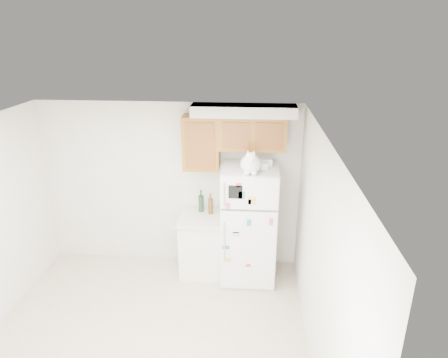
# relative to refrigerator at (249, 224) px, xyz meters

# --- Properties ---
(ground_plane) EXTENTS (3.80, 4.00, 0.01)m
(ground_plane) POSITION_rel_refrigerator_xyz_m (-1.18, -1.61, -0.86)
(ground_plane) COLOR #C4B396
(room_shell) EXTENTS (3.84, 4.04, 2.52)m
(room_shell) POSITION_rel_refrigerator_xyz_m (-1.06, -1.36, 0.82)
(room_shell) COLOR silver
(room_shell) RESTS_ON ground_plane
(refrigerator) EXTENTS (0.76, 0.78, 1.70)m
(refrigerator) POSITION_rel_refrigerator_xyz_m (0.00, 0.00, 0.00)
(refrigerator) COLOR white
(refrigerator) RESTS_ON ground_plane
(base_counter) EXTENTS (0.64, 0.64, 0.92)m
(base_counter) POSITION_rel_refrigerator_xyz_m (-0.69, 0.07, -0.39)
(base_counter) COLOR white
(base_counter) RESTS_ON ground_plane
(cat) EXTENTS (0.33, 0.49, 0.34)m
(cat) POSITION_rel_refrigerator_xyz_m (0.01, -0.19, 0.98)
(cat) COLOR white
(cat) RESTS_ON refrigerator
(storage_box_back) EXTENTS (0.21, 0.17, 0.10)m
(storage_box_back) POSITION_rel_refrigerator_xyz_m (0.19, 0.09, 0.90)
(storage_box_back) COLOR white
(storage_box_back) RESTS_ON refrigerator
(storage_box_front) EXTENTS (0.16, 0.13, 0.09)m
(storage_box_front) POSITION_rel_refrigerator_xyz_m (0.15, -0.04, 0.89)
(storage_box_front) COLOR white
(storage_box_front) RESTS_ON refrigerator
(bottle_green) EXTENTS (0.08, 0.08, 0.33)m
(bottle_green) POSITION_rel_refrigerator_xyz_m (-0.71, 0.24, 0.24)
(bottle_green) COLOR #19381E
(bottle_green) RESTS_ON base_counter
(bottle_amber) EXTENTS (0.07, 0.07, 0.31)m
(bottle_amber) POSITION_rel_refrigerator_xyz_m (-0.56, 0.17, 0.23)
(bottle_amber) COLOR #593814
(bottle_amber) RESTS_ON base_counter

